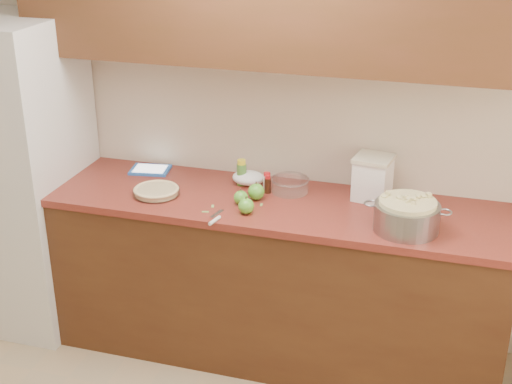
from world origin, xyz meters
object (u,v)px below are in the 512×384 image
(pie, at_px, (156,191))
(tablet, at_px, (150,170))
(flour_canister, at_px, (373,177))
(colander, at_px, (407,216))

(pie, relative_size, tablet, 1.03)
(pie, height_order, flour_canister, flour_canister)
(flour_canister, height_order, tablet, flour_canister)
(pie, distance_m, flour_canister, 1.14)
(pie, relative_size, colander, 0.60)
(colander, bearing_deg, flour_canister, 122.74)
(pie, bearing_deg, flour_canister, 14.20)
(flour_canister, distance_m, tablet, 1.28)
(flour_canister, bearing_deg, tablet, 178.85)
(flour_canister, xyz_separation_m, tablet, (-1.27, 0.03, -0.11))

